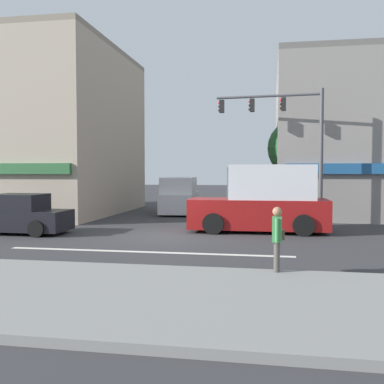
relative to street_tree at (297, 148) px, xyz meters
name	(u,v)px	position (x,y,z in m)	size (l,w,h in m)	color
ground_plane	(171,236)	(-5.09, -7.49, -3.68)	(120.00, 120.00, 0.00)	#333335
lane_marking_stripe	(147,252)	(-5.09, -10.99, -3.67)	(9.00, 0.24, 0.01)	silver
sidewalk_curb	(78,293)	(-5.09, -15.99, -3.60)	(40.00, 5.00, 0.16)	gray
building_left_block	(29,132)	(-15.57, 0.53, 1.12)	(11.06, 11.33, 9.61)	tan
street_tree	(297,148)	(0.00, 0.00, 0.00)	(3.06, 3.06, 5.23)	#4C3823
utility_pole_near_left	(38,131)	(-12.72, -3.64, 0.79)	(1.40, 0.22, 8.63)	brown
utility_pole_far_right	(348,138)	(2.82, 1.70, 0.63)	(1.40, 0.22, 8.31)	brown
traffic_light_mast	(292,131)	(-0.41, -3.18, 0.63)	(4.88, 0.61, 6.20)	#47474C
sedan_approaching_near	(18,216)	(-11.27, -7.90, -2.96)	(4.10, 1.89, 1.58)	black
van_crossing_leftbound	(179,196)	(-6.60, 1.37, -2.67)	(2.32, 4.73, 2.11)	silver
box_truck_parked_curbside	(263,201)	(-1.64, -5.76, -2.42)	(5.64, 2.33, 2.75)	maroon
pedestrian_foreground_with_bag	(277,237)	(-1.18, -13.65, -2.72)	(0.31, 0.67, 1.67)	#4C4742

